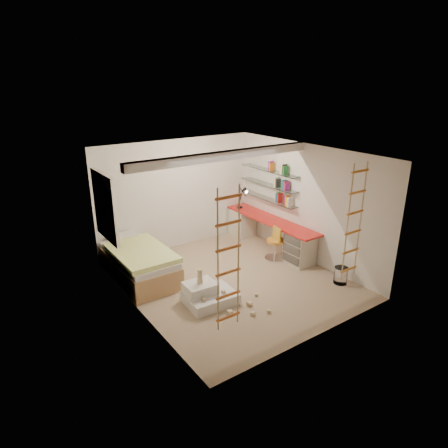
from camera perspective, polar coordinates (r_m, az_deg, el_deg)
floor at (r=8.21m, az=1.21°, el=-8.15°), size 4.50×4.50×0.00m
ceiling_beam at (r=7.60m, az=-0.00°, el=9.74°), size 4.00×0.18×0.16m
window_frame at (r=8.04m, az=-16.66°, el=2.34°), size 0.06×1.15×1.35m
window_blind at (r=8.05m, az=-16.39°, el=2.39°), size 0.02×1.00×1.20m
rope_ladder_left at (r=5.56m, az=0.62°, el=-5.23°), size 0.41×0.04×2.13m
rope_ladder_right at (r=7.34m, az=18.08°, el=0.20°), size 0.41×0.04×2.13m
waste_bin at (r=8.40m, az=16.34°, el=-7.05°), size 0.27×0.27×0.34m
desk at (r=9.64m, az=6.50°, el=-1.20°), size 0.56×2.80×0.75m
shelves at (r=9.59m, az=6.40°, el=5.59°), size 0.25×1.80×0.71m
bed at (r=8.39m, az=-12.05°, el=-5.46°), size 1.02×2.00×0.69m
task_lamp at (r=10.07m, az=2.88°, el=4.27°), size 0.14×0.36×0.57m
swivel_chair at (r=9.09m, az=7.35°, el=-3.38°), size 0.55×0.55×0.79m
play_platform at (r=7.42m, az=-2.40°, el=-10.11°), size 0.94×0.75×0.40m
toy_blocks at (r=7.28m, az=0.40°, el=-9.95°), size 1.15×1.06×0.67m
books at (r=9.56m, az=6.42°, el=6.18°), size 0.14×0.52×0.92m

